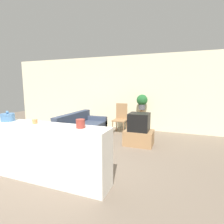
# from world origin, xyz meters

# --- Properties ---
(ground_plane) EXTENTS (14.00, 14.00, 0.00)m
(ground_plane) POSITION_xyz_m (0.00, 0.00, 0.00)
(ground_plane) COLOR #756656
(wall_back) EXTENTS (9.00, 0.06, 2.70)m
(wall_back) POSITION_xyz_m (0.00, 3.43, 1.35)
(wall_back) COLOR beige
(wall_back) RESTS_ON ground_plane
(couch) EXTENTS (0.86, 1.79, 0.79)m
(couch) POSITION_xyz_m (-0.36, 1.60, 0.29)
(couch) COLOR #384256
(couch) RESTS_ON ground_plane
(tv_stand) EXTENTS (0.77, 0.58, 0.40)m
(tv_stand) POSITION_xyz_m (1.36, 1.72, 0.20)
(tv_stand) COLOR #9E754C
(tv_stand) RESTS_ON ground_plane
(television) EXTENTS (0.55, 0.52, 0.48)m
(television) POSITION_xyz_m (1.35, 1.72, 0.64)
(television) COLOR black
(television) RESTS_ON tv_stand
(wooden_chair) EXTENTS (0.44, 0.44, 1.01)m
(wooden_chair) POSITION_xyz_m (0.49, 2.77, 0.55)
(wooden_chair) COLOR #9E754C
(wooden_chair) RESTS_ON ground_plane
(plant_stand) EXTENTS (0.13, 0.13, 0.79)m
(plant_stand) POSITION_xyz_m (1.15, 3.14, 0.40)
(plant_stand) COLOR #9E754C
(plant_stand) RESTS_ON ground_plane
(potted_plant) EXTENTS (0.37, 0.37, 0.52)m
(potted_plant) POSITION_xyz_m (1.15, 3.14, 1.09)
(potted_plant) COLOR #4C4C51
(potted_plant) RESTS_ON plant_stand
(foreground_counter) EXTENTS (2.75, 0.44, 0.97)m
(foreground_counter) POSITION_xyz_m (0.00, -0.61, 0.49)
(foreground_counter) COLOR white
(foreground_counter) RESTS_ON ground_plane
(decorative_bowl) EXTENTS (0.24, 0.24, 0.19)m
(decorative_bowl) POSITION_xyz_m (-0.60, -0.61, 1.04)
(decorative_bowl) COLOR #4C7AAD
(decorative_bowl) RESTS_ON foreground_counter
(candle_jar) EXTENTS (0.09, 0.09, 0.07)m
(candle_jar) POSITION_xyz_m (0.03, -0.61, 1.01)
(candle_jar) COLOR #C6844C
(candle_jar) RESTS_ON foreground_counter
(coffee_tin) EXTENTS (0.14, 0.14, 0.14)m
(coffee_tin) POSITION_xyz_m (0.92, -0.61, 1.04)
(coffee_tin) COLOR #99382D
(coffee_tin) RESTS_ON foreground_counter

